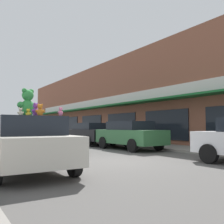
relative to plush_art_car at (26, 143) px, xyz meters
The scene contains 13 objects.
ground_plane 3.41m from the plush_art_car, ahead, with size 260.00×260.00×0.00m, color #514F4C.
sidewalk_far 9.18m from the plush_art_car, ahead, with size 2.66×90.00×0.12m.
storefront_row 20.99m from the plush_art_car, 36.53° to the left, with size 13.60×40.89×7.37m.
plush_art_car is the anchor object (origin of this frame).
teddy_bear_giant 1.22m from the plush_art_car, 71.36° to the left, with size 0.66×0.47×0.87m.
teddy_bear_orange 1.08m from the plush_art_car, 69.68° to the right, with size 0.26×0.19×0.34m.
teddy_bear_yellow 0.86m from the plush_art_car, 56.58° to the left, with size 0.16×0.17×0.25m.
teddy_bear_pink 1.45m from the plush_art_car, 58.19° to the right, with size 0.18×0.13×0.24m.
teddy_bear_cream 0.95m from the plush_art_car, 125.04° to the right, with size 0.18×0.12×0.23m.
teddy_bear_teal 1.09m from the plush_art_car, 47.24° to the left, with size 0.20×0.13×0.27m.
teddy_bear_purple 1.00m from the plush_art_car, 69.10° to the right, with size 0.27×0.25×0.38m.
parked_car_far_center 7.74m from the plush_art_car, 29.83° to the left, with size 1.97×4.44×1.57m.
parked_car_far_right 10.72m from the plush_art_car, 51.20° to the left, with size 2.10×4.43×1.53m.
Camera 1 is at (-5.22, -7.60, 1.29)m, focal length 40.00 mm.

